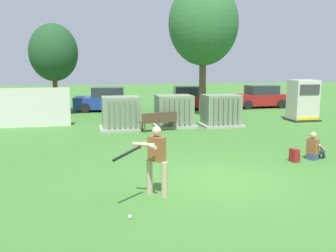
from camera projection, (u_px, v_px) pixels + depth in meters
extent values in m
plane|color=#3D752D|center=(223.00, 180.00, 10.60)|extent=(96.00, 96.00, 0.00)
cube|color=beige|center=(21.00, 108.00, 19.07)|extent=(4.80, 0.12, 2.00)
cube|color=#9E9B93|center=(121.00, 128.00, 18.70)|extent=(2.10, 1.70, 0.12)
cube|color=gray|center=(121.00, 112.00, 18.56)|extent=(1.80, 1.40, 1.50)
cube|color=#63755B|center=(109.00, 114.00, 17.70)|extent=(0.06, 0.12, 1.27)
cube|color=#63755B|center=(114.00, 114.00, 17.75)|extent=(0.06, 0.12, 1.27)
cube|color=#63755B|center=(120.00, 114.00, 17.80)|extent=(0.06, 0.12, 1.27)
cube|color=#63755B|center=(125.00, 114.00, 17.86)|extent=(0.06, 0.12, 1.27)
cube|color=#63755B|center=(130.00, 114.00, 17.91)|extent=(0.06, 0.12, 1.27)
cube|color=#63755B|center=(136.00, 113.00, 17.97)|extent=(0.06, 0.12, 1.27)
cube|color=#9E9B93|center=(174.00, 125.00, 19.50)|extent=(2.10, 1.70, 0.12)
cube|color=gray|center=(174.00, 110.00, 19.36)|extent=(1.80, 1.40, 1.50)
cube|color=#63755B|center=(165.00, 112.00, 18.50)|extent=(0.06, 0.12, 1.27)
cube|color=#63755B|center=(170.00, 112.00, 18.55)|extent=(0.06, 0.12, 1.27)
cube|color=#63755B|center=(175.00, 112.00, 18.61)|extent=(0.06, 0.12, 1.27)
cube|color=#63755B|center=(180.00, 112.00, 18.66)|extent=(0.06, 0.12, 1.27)
cube|color=#63755B|center=(185.00, 111.00, 18.71)|extent=(0.06, 0.12, 1.27)
cube|color=#63755B|center=(190.00, 111.00, 18.77)|extent=(0.06, 0.12, 1.27)
cube|color=#9E9B93|center=(221.00, 125.00, 19.72)|extent=(2.10, 1.70, 0.12)
cube|color=gray|center=(221.00, 109.00, 19.58)|extent=(1.80, 1.40, 1.50)
cube|color=#63755B|center=(214.00, 111.00, 18.71)|extent=(0.06, 0.12, 1.27)
cube|color=#63755B|center=(219.00, 111.00, 18.77)|extent=(0.06, 0.12, 1.27)
cube|color=#63755B|center=(224.00, 111.00, 18.82)|extent=(0.06, 0.12, 1.27)
cube|color=#63755B|center=(229.00, 111.00, 18.88)|extent=(0.06, 0.12, 1.27)
cube|color=#63755B|center=(233.00, 111.00, 18.93)|extent=(0.06, 0.12, 1.27)
cube|color=#63755B|center=(238.00, 111.00, 18.99)|extent=(0.06, 0.12, 1.27)
cube|color=#262626|center=(302.00, 120.00, 21.52)|extent=(1.60, 1.40, 0.10)
cube|color=beige|center=(303.00, 100.00, 21.33)|extent=(1.40, 1.20, 2.20)
cube|color=#383838|center=(310.00, 90.00, 20.63)|extent=(1.19, 0.04, 0.55)
cube|color=yellow|center=(308.00, 119.00, 20.90)|extent=(1.33, 0.04, 0.16)
cube|color=#4C3828|center=(158.00, 122.00, 18.16)|extent=(1.84, 0.76, 0.05)
cube|color=#4C3828|center=(160.00, 117.00, 17.96)|extent=(1.77, 0.40, 0.44)
cylinder|color=#4C3828|center=(142.00, 127.00, 18.01)|extent=(0.06, 0.06, 0.42)
cylinder|color=#4C3828|center=(171.00, 125.00, 18.63)|extent=(0.06, 0.06, 0.42)
cylinder|color=#4C3828|center=(144.00, 128.00, 17.76)|extent=(0.06, 0.06, 0.42)
cylinder|color=#4C3828|center=(174.00, 126.00, 18.38)|extent=(0.06, 0.06, 0.42)
cylinder|color=tan|center=(165.00, 180.00, 9.20)|extent=(0.16, 0.16, 0.88)
cylinder|color=tan|center=(150.00, 176.00, 9.49)|extent=(0.16, 0.16, 0.88)
cube|color=brown|center=(157.00, 149.00, 9.22)|extent=(0.44, 0.46, 0.60)
sphere|color=#DBAD89|center=(157.00, 131.00, 9.15)|extent=(0.23, 0.23, 0.23)
cylinder|color=#DBAD89|center=(150.00, 146.00, 8.85)|extent=(0.27, 0.54, 0.09)
cylinder|color=#DBAD89|center=(144.00, 145.00, 8.96)|extent=(0.51, 0.35, 0.09)
cylinder|color=black|center=(127.00, 154.00, 8.39)|extent=(0.69, 0.59, 0.21)
sphere|color=black|center=(139.00, 147.00, 8.71)|extent=(0.08, 0.08, 0.08)
sphere|color=white|center=(130.00, 217.00, 7.97)|extent=(0.09, 0.09, 0.09)
cube|color=#384C75|center=(312.00, 157.00, 12.84)|extent=(0.35, 0.40, 0.20)
cube|color=brown|center=(313.00, 146.00, 12.78)|extent=(0.34, 0.42, 0.52)
sphere|color=tan|center=(313.00, 135.00, 12.72)|extent=(0.22, 0.22, 0.22)
cylinder|color=#384C75|center=(314.00, 152.00, 13.03)|extent=(0.47, 0.28, 0.13)
cylinder|color=#384C75|center=(318.00, 151.00, 13.15)|extent=(0.32, 0.22, 0.46)
cylinder|color=#384C75|center=(319.00, 153.00, 12.86)|extent=(0.47, 0.28, 0.13)
cylinder|color=#384C75|center=(323.00, 152.00, 12.99)|extent=(0.32, 0.22, 0.46)
cylinder|color=tan|center=(311.00, 146.00, 13.10)|extent=(0.42, 0.23, 0.32)
cylinder|color=tan|center=(323.00, 148.00, 12.72)|extent=(0.42, 0.23, 0.32)
cube|color=maroon|center=(294.00, 155.00, 12.53)|extent=(0.23, 0.34, 0.44)
cube|color=maroon|center=(297.00, 157.00, 12.58)|extent=(0.08, 0.23, 0.22)
cylinder|color=brown|center=(56.00, 96.00, 23.50)|extent=(0.29, 0.29, 2.39)
ellipsoid|color=#1E4723|center=(53.00, 52.00, 23.06)|extent=(2.94, 2.94, 3.49)
cylinder|color=brown|center=(202.00, 87.00, 23.61)|extent=(0.43, 0.43, 3.46)
ellipsoid|color=#2D6633|center=(203.00, 24.00, 22.97)|extent=(4.26, 4.26, 5.06)
cube|color=silver|center=(12.00, 106.00, 23.84)|extent=(4.41, 2.31, 0.80)
cube|color=#262B33|center=(14.00, 94.00, 23.78)|extent=(2.31, 1.86, 0.64)
cylinder|color=black|center=(34.00, 110.00, 23.57)|extent=(0.67, 0.31, 0.64)
cylinder|color=black|center=(33.00, 107.00, 25.13)|extent=(0.67, 0.31, 0.64)
cube|color=navy|center=(106.00, 103.00, 25.63)|extent=(4.39, 2.26, 0.80)
cube|color=#262B33|center=(108.00, 92.00, 25.53)|extent=(2.29, 1.83, 0.64)
cylinder|color=black|center=(85.00, 108.00, 24.74)|extent=(0.66, 0.31, 0.64)
cylinder|color=black|center=(88.00, 105.00, 26.41)|extent=(0.66, 0.31, 0.64)
cylinder|color=black|center=(125.00, 108.00, 24.95)|extent=(0.66, 0.31, 0.64)
cylinder|color=black|center=(126.00, 105.00, 26.62)|extent=(0.66, 0.31, 0.64)
cube|color=maroon|center=(187.00, 101.00, 26.67)|extent=(4.38, 2.22, 0.80)
cube|color=#262B33|center=(189.00, 91.00, 26.57)|extent=(2.28, 1.82, 0.64)
cylinder|color=black|center=(170.00, 106.00, 25.76)|extent=(0.66, 0.30, 0.64)
cylinder|color=black|center=(168.00, 104.00, 27.43)|extent=(0.66, 0.30, 0.64)
cylinder|color=black|center=(207.00, 106.00, 26.00)|extent=(0.66, 0.30, 0.64)
cylinder|color=black|center=(203.00, 103.00, 27.67)|extent=(0.66, 0.30, 0.64)
cube|color=maroon|center=(259.00, 100.00, 27.68)|extent=(4.21, 1.72, 0.80)
cube|color=#262B33|center=(262.00, 90.00, 27.59)|extent=(2.11, 1.57, 0.64)
cylinder|color=black|center=(248.00, 105.00, 26.62)|extent=(0.64, 0.22, 0.64)
cylinder|color=black|center=(238.00, 102.00, 28.25)|extent=(0.64, 0.22, 0.64)
cylinder|color=black|center=(281.00, 104.00, 27.19)|extent=(0.64, 0.22, 0.64)
cylinder|color=black|center=(270.00, 102.00, 28.83)|extent=(0.64, 0.22, 0.64)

